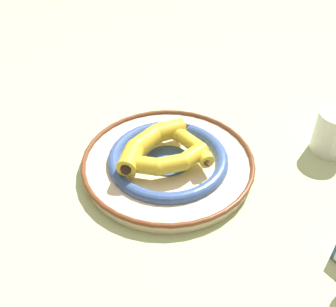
{
  "coord_description": "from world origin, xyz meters",
  "views": [
    {
      "loc": [
        -0.48,
        -0.4,
        0.57
      ],
      "look_at": [
        -0.02,
        0.02,
        0.04
      ],
      "focal_mm": 42.0,
      "sensor_mm": 36.0,
      "label": 1
    }
  ],
  "objects_px": {
    "decorative_bowl": "(168,162)",
    "coffee_mug": "(335,132)",
    "banana_a": "(187,142)",
    "banana_b": "(150,142)",
    "banana_c": "(168,162)"
  },
  "relations": [
    {
      "from": "decorative_bowl",
      "to": "coffee_mug",
      "type": "distance_m",
      "value": 0.37
    },
    {
      "from": "banana_a",
      "to": "banana_b",
      "type": "distance_m",
      "value": 0.08
    },
    {
      "from": "banana_a",
      "to": "banana_c",
      "type": "bearing_deg",
      "value": 107.35
    },
    {
      "from": "coffee_mug",
      "to": "banana_a",
      "type": "bearing_deg",
      "value": -171.95
    },
    {
      "from": "banana_b",
      "to": "coffee_mug",
      "type": "xyz_separation_m",
      "value": [
        0.31,
        -0.27,
        -0.01
      ]
    },
    {
      "from": "coffee_mug",
      "to": "decorative_bowl",
      "type": "bearing_deg",
      "value": -169.5
    },
    {
      "from": "decorative_bowl",
      "to": "banana_a",
      "type": "xyz_separation_m",
      "value": [
        0.04,
        -0.02,
        0.04
      ]
    },
    {
      "from": "decorative_bowl",
      "to": "banana_a",
      "type": "height_order",
      "value": "banana_a"
    },
    {
      "from": "banana_a",
      "to": "coffee_mug",
      "type": "bearing_deg",
      "value": -123.38
    },
    {
      "from": "banana_a",
      "to": "decorative_bowl",
      "type": "bearing_deg",
      "value": 76.87
    },
    {
      "from": "decorative_bowl",
      "to": "banana_b",
      "type": "height_order",
      "value": "banana_b"
    },
    {
      "from": "decorative_bowl",
      "to": "banana_b",
      "type": "relative_size",
      "value": 1.73
    },
    {
      "from": "decorative_bowl",
      "to": "coffee_mug",
      "type": "xyz_separation_m",
      "value": [
        0.29,
        -0.23,
        0.03
      ]
    },
    {
      "from": "decorative_bowl",
      "to": "banana_b",
      "type": "distance_m",
      "value": 0.06
    },
    {
      "from": "banana_a",
      "to": "banana_b",
      "type": "xyz_separation_m",
      "value": [
        -0.06,
        0.06,
        0.0
      ]
    }
  ]
}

